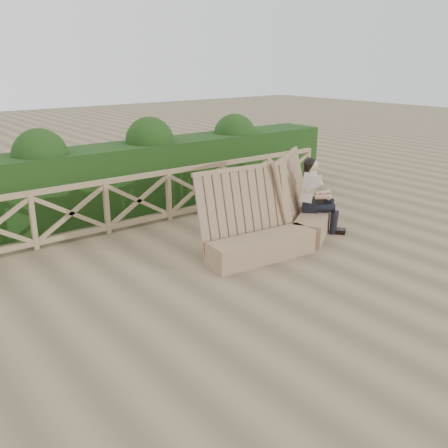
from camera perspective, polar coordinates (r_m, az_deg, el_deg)
ground at (r=7.83m, az=2.93°, el=-6.72°), size 60.00×60.00×0.00m
bench at (r=9.38m, az=7.19°, el=0.06°), size 3.81×1.73×1.56m
woman at (r=10.03m, az=10.31°, el=3.46°), size 0.84×0.95×1.50m
guardrail at (r=10.37m, az=-9.73°, el=2.67°), size 10.10×0.09×1.10m
hedge at (r=11.36m, az=-12.69°, el=4.89°), size 12.00×1.20×1.50m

